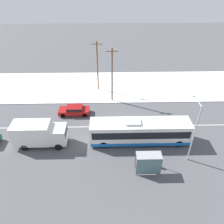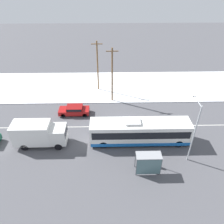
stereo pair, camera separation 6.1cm
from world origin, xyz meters
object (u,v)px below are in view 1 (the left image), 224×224
(bus_shelter, at_px, (149,162))
(utility_pole_roadside, at_px, (112,75))
(pedestrian_at_stop, at_px, (150,157))
(utility_pole_snowlot, at_px, (97,66))
(streetlamp, at_px, (194,124))
(box_truck, at_px, (39,133))
(city_bus, at_px, (140,131))
(sedan_car, at_px, (74,110))

(bus_shelter, height_order, utility_pole_roadside, utility_pole_roadside)
(pedestrian_at_stop, relative_size, utility_pole_snowlot, 0.21)
(streetlamp, distance_m, utility_pole_roadside, 15.07)
(streetlamp, relative_size, utility_pole_snowlot, 0.86)
(box_truck, xyz_separation_m, utility_pole_snowlot, (6.80, 13.80, 2.78))
(city_bus, height_order, streetlamp, streetlamp)
(pedestrian_at_stop, bearing_deg, streetlamp, 14.71)
(utility_pole_roadside, height_order, utility_pole_snowlot, utility_pole_roadside)
(sedan_car, height_order, streetlamp, streetlamp)
(streetlamp, xyz_separation_m, utility_pole_snowlot, (-10.74, 16.22, -0.20))
(pedestrian_at_stop, bearing_deg, utility_pole_snowlot, 109.71)
(utility_pole_snowlot, bearing_deg, box_truck, -116.24)
(box_truck, relative_size, bus_shelter, 2.39)
(sedan_car, bearing_deg, pedestrian_at_stop, 133.73)
(streetlamp, bearing_deg, utility_pole_snowlot, 123.52)
(streetlamp, bearing_deg, sedan_car, 147.93)
(city_bus, bearing_deg, utility_pole_snowlot, 112.34)
(utility_pole_roadside, bearing_deg, sedan_car, -147.09)
(utility_pole_snowlot, bearing_deg, sedan_car, -114.34)
(pedestrian_at_stop, bearing_deg, bus_shelter, -108.58)
(city_bus, relative_size, box_truck, 1.92)
(bus_shelter, bearing_deg, pedestrian_at_stop, 71.42)
(pedestrian_at_stop, distance_m, bus_shelter, 1.35)
(box_truck, bearing_deg, streetlamp, -7.87)
(utility_pole_roadside, bearing_deg, utility_pole_snowlot, 122.21)
(box_truck, distance_m, utility_pole_snowlot, 15.63)
(streetlamp, distance_m, utility_pole_snowlot, 19.46)
(city_bus, relative_size, utility_pole_roadside, 1.39)
(sedan_car, bearing_deg, utility_pole_snowlot, -114.34)
(utility_pole_snowlot, bearing_deg, pedestrian_at_stop, -70.29)
(sedan_car, height_order, pedestrian_at_stop, pedestrian_at_stop)
(sedan_car, height_order, utility_pole_snowlot, utility_pole_snowlot)
(sedan_car, relative_size, pedestrian_at_stop, 2.51)
(box_truck, bearing_deg, pedestrian_at_stop, -15.48)
(box_truck, xyz_separation_m, bus_shelter, (12.65, -4.76, -0.06))
(bus_shelter, bearing_deg, sedan_car, 129.47)
(sedan_car, bearing_deg, utility_pole_roadside, -147.09)
(box_truck, bearing_deg, sedan_car, 61.63)
(city_bus, xyz_separation_m, pedestrian_at_stop, (0.68, -3.89, -0.48))
(box_truck, xyz_separation_m, utility_pole_roadside, (9.14, 10.08, 2.85))
(streetlamp, height_order, utility_pole_snowlot, utility_pole_snowlot)
(city_bus, distance_m, bus_shelter, 5.05)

